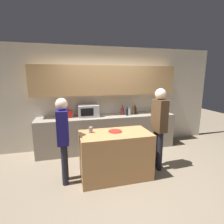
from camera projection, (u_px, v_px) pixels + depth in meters
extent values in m
plane|color=#7F705B|center=(124.00, 176.00, 3.44)|extent=(14.00, 14.00, 0.00)
cube|color=beige|center=(105.00, 98.00, 4.82)|extent=(6.40, 0.08, 2.70)
cube|color=tan|center=(106.00, 80.00, 4.54)|extent=(3.74, 0.32, 0.75)
cube|color=gray|center=(108.00, 132.00, 4.67)|extent=(3.60, 0.62, 0.91)
cube|color=#B27F4C|center=(115.00, 155.00, 3.37)|extent=(1.33, 0.71, 0.89)
cube|color=#B7BABC|center=(88.00, 111.00, 4.49)|extent=(0.52, 0.38, 0.30)
cube|color=black|center=(87.00, 112.00, 4.29)|extent=(0.31, 0.01, 0.19)
cube|color=#B21E19|center=(67.00, 114.00, 4.37)|extent=(0.26, 0.16, 0.18)
cube|color=black|center=(65.00, 111.00, 4.34)|extent=(0.02, 0.11, 0.01)
cube|color=black|center=(69.00, 110.00, 4.36)|extent=(0.02, 0.11, 0.01)
cylinder|color=#333D4C|center=(159.00, 111.00, 5.01)|extent=(0.14, 0.14, 0.10)
cylinder|color=#38662D|center=(159.00, 106.00, 4.98)|extent=(0.01, 0.01, 0.18)
sphere|color=#3D7A38|center=(160.00, 101.00, 4.95)|extent=(0.13, 0.13, 0.13)
cylinder|color=maroon|center=(122.00, 111.00, 4.69)|extent=(0.09, 0.09, 0.19)
cylinder|color=maroon|center=(122.00, 107.00, 4.66)|extent=(0.03, 0.03, 0.07)
cylinder|color=black|center=(127.00, 112.00, 4.62)|extent=(0.07, 0.07, 0.16)
cylinder|color=black|center=(127.00, 108.00, 4.60)|extent=(0.02, 0.02, 0.06)
cylinder|color=silver|center=(129.00, 112.00, 4.72)|extent=(0.07, 0.07, 0.16)
cylinder|color=silver|center=(130.00, 108.00, 4.70)|extent=(0.03, 0.03, 0.06)
cylinder|color=#472814|center=(134.00, 110.00, 4.73)|extent=(0.08, 0.08, 0.22)
cylinder|color=#472814|center=(134.00, 105.00, 4.70)|extent=(0.03, 0.03, 0.09)
cylinder|color=black|center=(135.00, 111.00, 4.81)|extent=(0.08, 0.08, 0.17)
cylinder|color=black|center=(135.00, 106.00, 4.78)|extent=(0.03, 0.03, 0.07)
cylinder|color=red|center=(115.00, 131.00, 3.35)|extent=(0.26, 0.26, 0.01)
cylinder|color=gray|center=(91.00, 130.00, 3.27)|extent=(0.07, 0.07, 0.11)
cylinder|color=black|center=(160.00, 151.00, 3.60)|extent=(0.11, 0.11, 0.82)
cylinder|color=black|center=(155.00, 148.00, 3.75)|extent=(0.11, 0.11, 0.82)
cube|color=#4E3823|center=(159.00, 116.00, 3.53)|extent=(0.21, 0.35, 0.65)
sphere|color=beige|center=(161.00, 94.00, 3.44)|extent=(0.22, 0.22, 0.22)
cylinder|color=black|center=(65.00, 161.00, 3.26)|extent=(0.11, 0.11, 0.76)
cylinder|color=black|center=(65.00, 165.00, 3.10)|extent=(0.11, 0.11, 0.76)
cube|color=navy|center=(63.00, 127.00, 3.04)|extent=(0.20, 0.35, 0.60)
sphere|color=beige|center=(61.00, 104.00, 2.96)|extent=(0.21, 0.21, 0.21)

